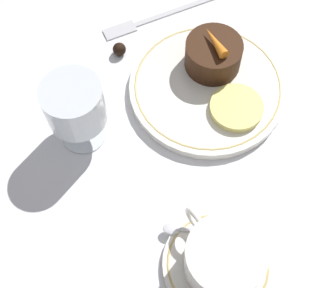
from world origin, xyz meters
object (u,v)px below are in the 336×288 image
object	(u,v)px
fork	(149,19)
coffee_cup	(224,258)
dessert_cake	(213,55)
dinner_plate	(207,87)
wine_glass	(75,107)

from	to	relation	value
fork	coffee_cup	bearing A→B (deg)	157.98
fork	dessert_cake	world-z (taller)	dessert_cake
dinner_plate	fork	distance (m)	0.16
coffee_cup	fork	bearing A→B (deg)	-22.02
coffee_cup	dessert_cake	size ratio (longest dim) A/B	1.46
dinner_plate	coffee_cup	size ratio (longest dim) A/B	1.90
wine_glass	dessert_cake	size ratio (longest dim) A/B	1.34
wine_glass	dessert_cake	xyz separation A→B (m)	(-0.02, -0.21, -0.04)
dinner_plate	dessert_cake	distance (m)	0.05
dinner_plate	coffee_cup	world-z (taller)	coffee_cup
dinner_plate	fork	size ratio (longest dim) A/B	1.16
dinner_plate	wine_glass	world-z (taller)	wine_glass
dessert_cake	dinner_plate	bearing A→B (deg)	132.39
dinner_plate	dessert_cake	bearing A→B (deg)	-47.61
dinner_plate	wine_glass	size ratio (longest dim) A/B	2.08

